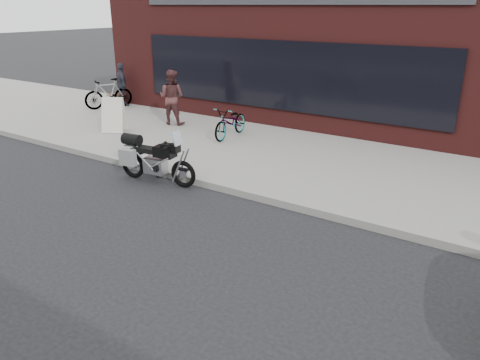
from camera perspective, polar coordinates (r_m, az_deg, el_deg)
ground at (r=6.88m, az=-19.19°, el=-12.79°), size 120.00×120.00×0.00m
near_sidewalk at (r=11.89m, az=8.20°, el=2.86°), size 44.00×6.00×0.15m
storefront at (r=18.60m, az=12.67°, el=15.80°), size 14.00×10.07×4.50m
motorcycle at (r=10.31m, az=-10.74°, el=2.57°), size 1.93×0.77×1.22m
bicycle_front at (r=13.15m, az=-1.13°, el=7.09°), size 0.72×1.69×0.86m
bicycle_rear at (r=17.63m, az=-15.75°, el=10.10°), size 1.13×1.78×1.04m
sandwich_sign at (r=14.25m, az=-15.13°, el=7.73°), size 0.82×0.80×1.00m
cafe_table at (r=18.23m, az=-14.86°, el=10.01°), size 0.69×0.69×0.40m
cafe_patron_left at (r=14.73m, az=-8.33°, el=9.95°), size 0.95×0.82×1.67m
cafe_patron_right at (r=17.90m, az=-14.19°, el=11.21°), size 0.97×0.81×1.55m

